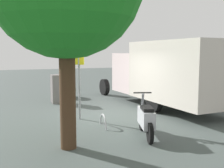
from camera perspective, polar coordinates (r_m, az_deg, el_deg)
ground_plane at (r=10.53m, az=-1.47°, el=-6.54°), size 60.00×60.00×0.00m
box_truck_near at (r=11.96m, az=11.14°, el=2.63°), size 8.14×2.69×2.85m
motorcycle at (r=7.87m, az=7.10°, el=-7.24°), size 1.75×0.78×1.20m
stop_sign at (r=9.75m, az=-6.97°, el=5.04°), size 0.71×0.33×3.20m
utility_cabinet at (r=13.27m, az=-11.59°, el=-0.99°), size 0.67×0.44×1.34m
bike_rack_hoop at (r=8.96m, az=-1.85°, el=-8.91°), size 0.85×0.15×0.85m
shrub_near_sign at (r=14.77m, az=-9.42°, el=-1.23°), size 1.17×0.96×0.80m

